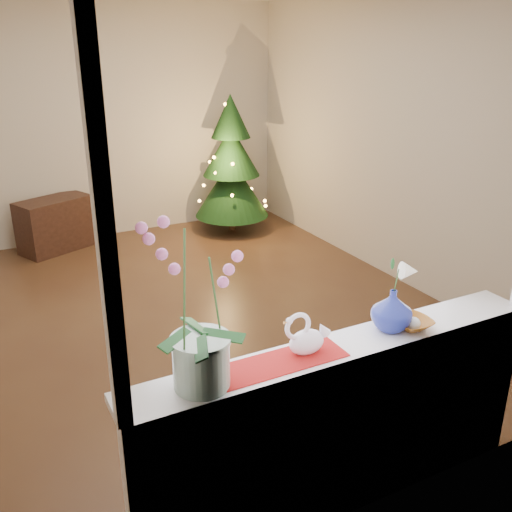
{
  "coord_description": "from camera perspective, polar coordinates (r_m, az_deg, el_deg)",
  "views": [
    {
      "loc": [
        -1.46,
        -4.28,
        2.28
      ],
      "look_at": [
        0.04,
        -1.4,
        1.03
      ],
      "focal_mm": 40.0,
      "sensor_mm": 36.0,
      "label": 1
    }
  ],
  "objects": [
    {
      "name": "wall_front",
      "position": [
        2.48,
        10.98,
        -1.41
      ],
      "size": [
        4.5,
        0.1,
        2.7
      ],
      "primitive_type": "cube",
      "color": "beige",
      "rests_on": "ground"
    },
    {
      "name": "lily",
      "position": [
        2.81,
        13.82,
        -1.08
      ],
      "size": [
        0.13,
        0.08,
        0.18
      ],
      "primitive_type": null,
      "color": "white",
      "rests_on": "blue_vase"
    },
    {
      "name": "swan",
      "position": [
        2.63,
        5.12,
        -7.69
      ],
      "size": [
        0.24,
        0.11,
        0.2
      ],
      "primitive_type": null,
      "rotation": [
        0.0,
        0.0,
        0.01
      ],
      "color": "white",
      "rests_on": "windowsill"
    },
    {
      "name": "wall_back",
      "position": [
        7.0,
        -15.65,
        12.65
      ],
      "size": [
        4.5,
        0.1,
        2.7
      ],
      "primitive_type": "cube",
      "color": "beige",
      "rests_on": "ground"
    },
    {
      "name": "wall_right",
      "position": [
        5.74,
        13.45,
        11.15
      ],
      "size": [
        0.1,
        5.0,
        2.7
      ],
      "primitive_type": "cube",
      "color": "beige",
      "rests_on": "ground"
    },
    {
      "name": "side_table",
      "position": [
        6.85,
        -19.41,
        2.99
      ],
      "size": [
        0.89,
        0.68,
        0.6
      ],
      "primitive_type": "cube",
      "rotation": [
        0.0,
        0.0,
        0.41
      ],
      "color": "black",
      "rests_on": "ground"
    },
    {
      "name": "runner",
      "position": [
        2.58,
        1.71,
        -10.75
      ],
      "size": [
        0.7,
        0.2,
        0.01
      ],
      "primitive_type": "cube",
      "color": "maroon",
      "rests_on": "windowsill"
    },
    {
      "name": "blue_vase",
      "position": [
        2.89,
        13.46,
        -5.0
      ],
      "size": [
        0.24,
        0.24,
        0.24
      ],
      "primitive_type": "imported",
      "rotation": [
        0.0,
        0.0,
        0.03
      ],
      "color": "navy",
      "rests_on": "windowsill"
    },
    {
      "name": "paperweight",
      "position": [
        2.95,
        15.47,
        -6.56
      ],
      "size": [
        0.09,
        0.09,
        0.07
      ],
      "primitive_type": "sphere",
      "rotation": [
        0.0,
        0.0,
        0.27
      ],
      "color": "silver",
      "rests_on": "windowsill"
    },
    {
      "name": "xmas_tree",
      "position": [
        7.03,
        -2.49,
        9.14
      ],
      "size": [
        0.95,
        0.95,
        1.67
      ],
      "primitive_type": null,
      "rotation": [
        0.0,
        0.0,
        -0.04
      ],
      "color": "black",
      "rests_on": "ground"
    },
    {
      "name": "ground",
      "position": [
        5.06,
        -7.81,
        -5.94
      ],
      "size": [
        5.0,
        5.0,
        0.0
      ],
      "primitive_type": "plane",
      "color": "#3E2519",
      "rests_on": "ground"
    },
    {
      "name": "orchid_pot",
      "position": [
        2.27,
        -5.72,
        -4.85
      ],
      "size": [
        0.32,
        0.32,
        0.75
      ],
      "primitive_type": null,
      "rotation": [
        0.0,
        0.0,
        -0.27
      ],
      "color": "beige",
      "rests_on": "windowsill"
    },
    {
      "name": "window_frame",
      "position": [
        2.4,
        11.11,
        6.59
      ],
      "size": [
        2.22,
        0.06,
        1.6
      ],
      "primitive_type": null,
      "color": "white",
      "rests_on": "windowsill"
    },
    {
      "name": "windowsill",
      "position": [
        2.77,
        8.67,
        -9.12
      ],
      "size": [
        2.2,
        0.26,
        0.04
      ],
      "primitive_type": "cube",
      "color": "white",
      "rests_on": "window_apron"
    },
    {
      "name": "window_apron",
      "position": [
        2.97,
        9.22,
        -17.57
      ],
      "size": [
        2.2,
        0.08,
        0.88
      ],
      "primitive_type": "cube",
      "color": "white",
      "rests_on": "ground"
    },
    {
      "name": "amber_dish",
      "position": [
        2.98,
        15.31,
        -6.57
      ],
      "size": [
        0.17,
        0.17,
        0.04
      ],
      "primitive_type": "imported",
      "rotation": [
        0.0,
        0.0,
        -0.02
      ],
      "color": "#925112",
      "rests_on": "windowsill"
    }
  ]
}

